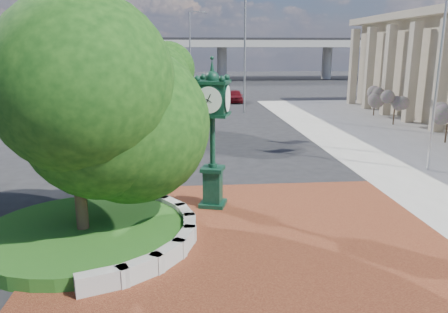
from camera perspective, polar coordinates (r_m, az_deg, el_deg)
ground at (r=13.92m, az=3.04°, el=-10.08°), size 200.00×200.00×0.00m
plaza at (r=13.01m, az=3.66°, el=-11.77°), size 12.00×12.00×0.04m
planter_wall at (r=13.71m, az=-8.38°, el=-9.35°), size 2.96×6.77×0.54m
grass_bed at (r=14.08m, az=-17.85°, el=-9.59°), size 6.10×6.10×0.40m
overpass at (r=82.60m, az=-4.01°, el=14.49°), size 90.00×12.00×7.50m
tree_planter at (r=13.12m, az=-18.99°, el=4.71°), size 5.20×5.20×6.33m
tree_street at (r=30.76m, az=-9.15°, el=9.23°), size 4.40×4.40×5.45m
post_clock at (r=15.43m, az=-1.52°, el=3.72°), size 1.32×1.32×5.32m
parked_car at (r=47.65m, az=1.46°, el=7.90°), size 1.80×4.02×1.34m
flagpole_a at (r=22.26m, az=26.37°, el=11.17°), size 1.48×0.71×10.02m
street_lamp_near at (r=39.13m, az=3.11°, el=14.50°), size 2.27×0.87×10.36m
street_lamp_far at (r=57.13m, az=-4.21°, el=14.20°), size 2.29×0.29×10.20m
shrub_near at (r=29.81m, az=27.22°, el=4.55°), size 1.20×1.20×2.20m
shrub_mid at (r=35.45m, az=21.42°, el=6.38°), size 1.20×1.20×2.20m
shrub_far at (r=39.76m, az=19.11°, el=7.29°), size 1.20×1.20×2.20m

